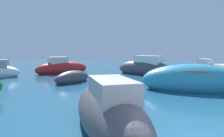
# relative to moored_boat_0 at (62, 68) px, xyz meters

# --- Properties ---
(moored_boat_0) EXTENTS (5.11, 4.83, 1.95)m
(moored_boat_0) POSITION_rel_moored_boat_0_xyz_m (0.00, 0.00, 0.00)
(moored_boat_0) COLOR #B21E1E
(moored_boat_0) RESTS_ON ground
(moored_boat_1) EXTENTS (5.59, 5.05, 2.13)m
(moored_boat_1) POSITION_rel_moored_boat_0_xyz_m (7.97, -0.68, 0.08)
(moored_boat_1) COLOR #3F3F47
(moored_boat_1) RESTS_ON ground
(moored_boat_2) EXTENTS (5.82, 3.00, 1.88)m
(moored_boat_2) POSITION_rel_moored_boat_0_xyz_m (9.86, -7.92, 0.04)
(moored_boat_2) COLOR teal
(moored_boat_2) RESTS_ON ground
(moored_boat_4) EXTENTS (3.13, 5.13, 1.77)m
(moored_boat_4) POSITION_rel_moored_boat_0_xyz_m (5.56, -13.42, -0.02)
(moored_boat_4) COLOR #3F3F47
(moored_boat_4) RESTS_ON ground
(moored_boat_6) EXTENTS (2.95, 3.77, 1.70)m
(moored_boat_6) POSITION_rel_moored_boat_0_xyz_m (13.77, 0.62, -0.06)
(moored_boat_6) COLOR #B21E1E
(moored_boat_6) RESTS_ON ground
(moored_boat_7) EXTENTS (2.51, 3.25, 1.05)m
(moored_boat_7) POSITION_rel_moored_boat_0_xyz_m (2.48, -5.53, -0.19)
(moored_boat_7) COLOR #3F3F47
(moored_boat_7) RESTS_ON ground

